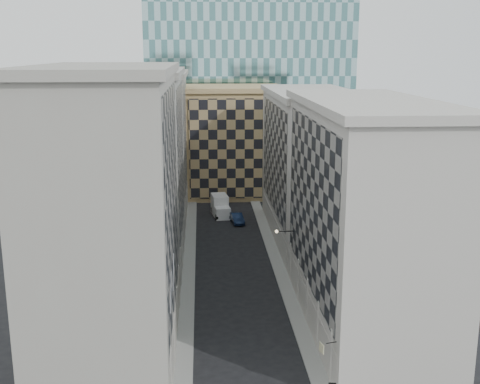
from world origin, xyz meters
name	(u,v)px	position (x,y,z in m)	size (l,w,h in m)	color
sidewalk_west	(189,268)	(-5.25, 30.00, 0.07)	(1.50, 100.00, 0.15)	gray
sidewalk_east	(278,266)	(5.25, 30.00, 0.07)	(1.50, 100.00, 0.15)	gray
bldg_left_a	(112,215)	(-10.88, 11.00, 11.82)	(10.80, 22.80, 23.70)	#9C978D
bldg_left_b	(139,169)	(-10.88, 33.00, 11.32)	(10.80, 22.80, 22.70)	gray
bldg_left_c	(153,144)	(-10.88, 55.00, 10.83)	(10.80, 22.80, 21.70)	#9C978D
bldg_right_a	(363,215)	(10.88, 15.00, 10.32)	(10.80, 26.80, 20.70)	#BCB5AC
bldg_right_b	(310,165)	(10.89, 42.00, 9.85)	(10.80, 28.80, 19.70)	#BCB5AC
tan_block	(233,140)	(2.00, 67.90, 9.44)	(16.80, 14.80, 18.80)	tan
church_tower	(219,38)	(0.00, 82.00, 26.95)	(7.20, 7.20, 51.50)	#2B2721
flagpoles_left	(172,282)	(-5.90, 6.00, 8.00)	(0.10, 6.33, 2.33)	gray
bracket_lamp	(278,231)	(4.38, 24.00, 6.20)	(1.98, 0.36, 0.36)	black
box_truck	(220,207)	(-0.81, 53.02, 1.34)	(2.99, 5.86, 3.08)	white
dark_car	(237,218)	(1.46, 48.61, 0.74)	(1.57, 4.50, 1.48)	#0F1B37
shop_sign	(322,348)	(4.96, 3.00, 3.84)	(1.21, 0.70, 0.79)	black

